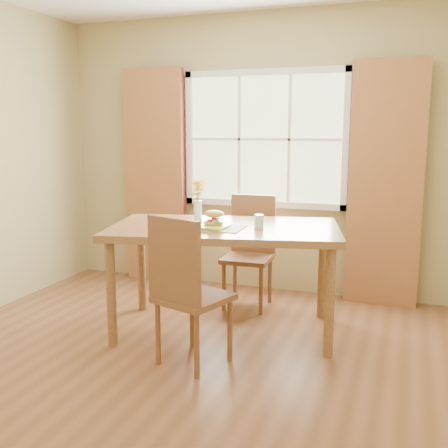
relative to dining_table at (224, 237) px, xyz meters
name	(u,v)px	position (x,y,z in m)	size (l,w,h in m)	color
room	(187,168)	(-0.02, -0.67, 0.58)	(4.24, 3.84, 2.74)	brown
window	(264,139)	(-0.02, 1.21, 0.73)	(1.62, 0.06, 1.32)	#B2C696
curtain_left	(155,178)	(-1.17, 1.11, 0.33)	(0.65, 0.08, 2.20)	maroon
curtain_right	(385,185)	(1.13, 1.11, 0.33)	(0.65, 0.08, 2.20)	maroon
dining_table	(224,237)	(0.00, 0.00, 0.00)	(1.93, 1.35, 0.85)	olive
chair_near	(185,286)	(-0.03, -0.71, -0.20)	(0.55, 0.55, 1.04)	brown
chair_far	(250,245)	(0.00, 0.71, -0.22)	(0.43, 0.43, 1.00)	brown
placemat	(214,227)	(-0.05, -0.10, 0.09)	(0.45, 0.33, 0.01)	beige
plate	(211,227)	(-0.05, -0.15, 0.10)	(0.24, 0.24, 0.01)	#C6E138
croissant_sandwich	(214,218)	(-0.04, -0.12, 0.16)	(0.17, 0.12, 0.12)	gold
water_glass	(259,222)	(0.28, -0.02, 0.14)	(0.07, 0.07, 0.11)	silver
flower_vase	(198,195)	(-0.28, 0.15, 0.30)	(0.14, 0.14, 0.34)	silver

